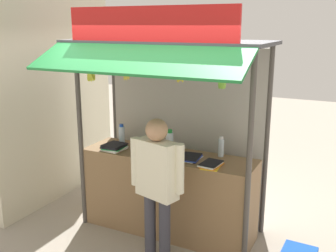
{
  "coord_description": "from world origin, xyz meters",
  "views": [
    {
      "loc": [
        1.99,
        -4.03,
        2.51
      ],
      "look_at": [
        0.0,
        0.0,
        1.35
      ],
      "focal_mm": 42.28,
      "sensor_mm": 36.0,
      "label": 1
    }
  ],
  "objects": [
    {
      "name": "water_bottle_mid_left",
      "position": [
        0.02,
        0.0,
        1.14
      ],
      "size": [
        0.09,
        0.09,
        0.31
      ],
      "color": "silver",
      "rests_on": "stall_counter"
    },
    {
      "name": "water_bottle_mid_right",
      "position": [
        0.59,
        0.21,
        1.11
      ],
      "size": [
        0.07,
        0.07,
        0.24
      ],
      "color": "silver",
      "rests_on": "stall_counter"
    },
    {
      "name": "water_bottle_back_left",
      "position": [
        -0.69,
        0.06,
        1.13
      ],
      "size": [
        0.08,
        0.08,
        0.28
      ],
      "color": "silver",
      "rests_on": "stall_counter"
    },
    {
      "name": "banana_bunch_inner_right",
      "position": [
        0.78,
        -0.4,
        1.97
      ],
      "size": [
        0.09,
        0.09,
        0.31
      ],
      "color": "#332D23"
    },
    {
      "name": "banana_bunch_inner_left",
      "position": [
        0.34,
        -0.4,
        2.02
      ],
      "size": [
        0.1,
        0.1,
        0.27
      ],
      "color": "#332D23"
    },
    {
      "name": "stall_structure",
      "position": [
        0.0,
        0.13,
        1.62
      ],
      "size": [
        2.32,
        1.51,
        2.69
      ],
      "color": "#4C4742",
      "rests_on": "ground"
    },
    {
      "name": "banana_bunch_rightmost",
      "position": [
        -0.31,
        -0.4,
        2.0
      ],
      "size": [
        0.08,
        0.08,
        0.29
      ],
      "color": "#332D23"
    },
    {
      "name": "magazine_stack_front_left",
      "position": [
        0.61,
        -0.18,
        1.02
      ],
      "size": [
        0.23,
        0.3,
        0.05
      ],
      "color": "yellow",
      "rests_on": "stall_counter"
    },
    {
      "name": "banana_bunch_leftmost",
      "position": [
        -0.78,
        -0.4,
        1.96
      ],
      "size": [
        0.12,
        0.12,
        0.33
      ],
      "color": "#332D23"
    },
    {
      "name": "stall_counter",
      "position": [
        0.0,
        0.0,
        0.5
      ],
      "size": [
        2.12,
        0.6,
        1.0
      ],
      "primitive_type": "cube",
      "color": "olive",
      "rests_on": "ground"
    },
    {
      "name": "ground_plane",
      "position": [
        0.0,
        0.0,
        0.0
      ],
      "size": [
        20.0,
        20.0,
        0.0
      ],
      "primitive_type": "plane",
      "color": "#9E9384"
    },
    {
      "name": "magazine_stack_left",
      "position": [
        -0.11,
        -0.21,
        1.04
      ],
      "size": [
        0.24,
        0.31,
        0.09
      ],
      "color": "red",
      "rests_on": "stall_counter"
    },
    {
      "name": "magazine_stack_right",
      "position": [
        0.31,
        -0.05,
        1.02
      ],
      "size": [
        0.24,
        0.31,
        0.04
      ],
      "color": "black",
      "rests_on": "stall_counter"
    },
    {
      "name": "magazine_stack_far_right",
      "position": [
        -0.68,
        -0.13,
        1.03
      ],
      "size": [
        0.27,
        0.29,
        0.07
      ],
      "color": "white",
      "rests_on": "stall_counter"
    },
    {
      "name": "neighbour_wall",
      "position": [
        -1.97,
        0.3,
        1.48
      ],
      "size": [
        0.2,
        2.4,
        2.96
      ],
      "primitive_type": "cube",
      "color": "beige",
      "rests_on": "ground"
    },
    {
      "name": "vendor_person",
      "position": [
        0.2,
        -0.66,
        0.96
      ],
      "size": [
        0.61,
        0.31,
        1.6
      ],
      "rotation": [
        0.0,
        0.0,
        2.87
      ],
      "color": "#383842",
      "rests_on": "ground"
    }
  ]
}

